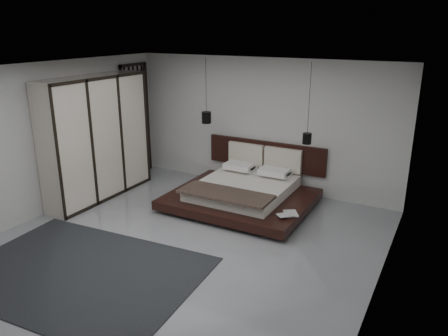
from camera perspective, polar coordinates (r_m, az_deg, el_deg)
The scene contains 14 objects.
floor at distance 7.35m, azimuth -4.96°, elevation -9.57°, with size 6.00×6.00×0.00m, color #96989E.
ceiling at distance 6.54m, azimuth -5.63°, elevation 12.73°, with size 6.00×6.00×0.00m, color white.
wall_back at distance 9.37m, azimuth 4.94°, elevation 5.68°, with size 6.00×6.00×0.00m, color beige.
wall_front at distance 4.80m, azimuth -25.68°, elevation -8.47°, with size 6.00×6.00×0.00m, color beige.
wall_left at distance 8.79m, azimuth -21.84°, elevation 3.61°, with size 6.00×6.00×0.00m, color beige.
wall_right at distance 5.79m, azimuth 20.34°, elevation -3.29°, with size 6.00×6.00×0.00m, color beige.
lattice_screen at distance 10.46m, azimuth -11.37°, elevation 6.13°, with size 0.05×0.90×2.60m, color black.
bed at distance 8.69m, azimuth 2.64°, elevation -2.99°, with size 2.67×2.35×1.06m.
book_lower at distance 7.76m, azimuth 7.88°, elevation -5.96°, with size 0.23×0.31×0.03m, color #99724C.
book_upper at distance 7.73m, azimuth 7.68°, elevation -5.85°, with size 0.19×0.26×0.02m, color #99724C.
pendant_left at distance 9.17m, azimuth -2.31°, elevation 6.63°, with size 0.20×0.20×1.34m.
pendant_right at distance 8.34m, azimuth 10.79°, elevation 3.86°, with size 0.17×0.17×1.51m.
wardrobe at distance 9.19m, azimuth -16.32°, elevation 3.75°, with size 0.60×2.54×2.49m.
rug at distance 6.81m, azimuth -18.33°, elevation -12.81°, with size 3.44×2.45×0.01m, color black.
Camera 1 is at (3.64, -5.40, 3.40)m, focal length 35.00 mm.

